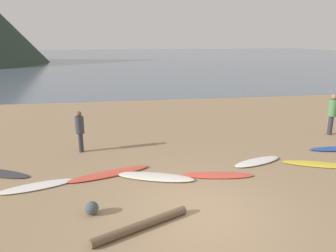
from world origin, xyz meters
name	(u,v)px	position (x,y,z in m)	size (l,w,h in m)	color
ground_plane	(154,118)	(0.00, 10.00, -0.10)	(120.00, 120.00, 0.20)	#997C5B
ocean_water	(125,57)	(0.00, 64.52, 0.00)	(140.00, 100.00, 0.01)	slate
surfboard_1	(36,186)	(-4.28, 2.03, 0.04)	(2.08, 0.52, 0.07)	white
surfboard_2	(109,174)	(-2.25, 2.57, 0.04)	(2.64, 0.50, 0.08)	#D84C38
surfboard_3	(155,177)	(-0.86, 2.11, 0.05)	(2.39, 0.60, 0.10)	silver
surfboard_4	(217,175)	(1.05, 1.96, 0.03)	(2.21, 0.50, 0.07)	#D84C38
surfboard_5	(257,161)	(2.73, 2.77, 0.05)	(1.91, 0.54, 0.09)	white
surfboard_6	(321,164)	(4.73, 2.23, 0.03)	(2.47, 0.54, 0.06)	yellow
person_0	(80,128)	(-3.30, 4.84, 0.92)	(0.31, 0.31, 1.56)	#2D2D38
person_1	(332,111)	(7.25, 5.36, 1.06)	(0.36, 0.36, 1.80)	#2D2D38
driftwood_log	(142,225)	(-1.48, -0.48, 0.10)	(0.20, 0.20, 2.37)	brown
beach_rock_far	(92,208)	(-2.61, 0.33, 0.16)	(0.33, 0.33, 0.33)	#434C51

